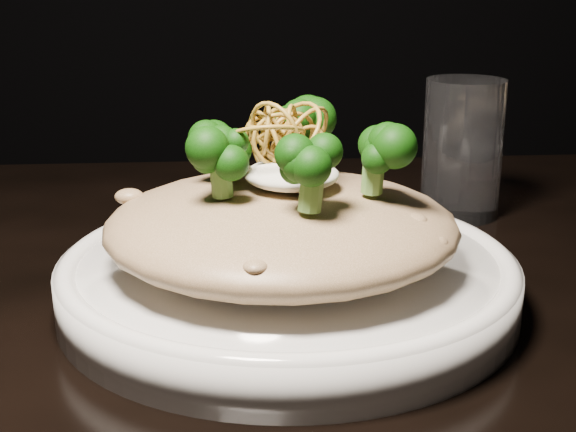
% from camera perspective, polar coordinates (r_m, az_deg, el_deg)
% --- Properties ---
extents(plate, '(0.27, 0.27, 0.03)m').
position_cam_1_polar(plate, '(0.48, -0.00, -4.60)').
color(plate, silver).
rests_on(plate, table).
extents(risotto, '(0.21, 0.21, 0.05)m').
position_cam_1_polar(risotto, '(0.47, -0.46, -0.66)').
color(risotto, brown).
rests_on(risotto, plate).
extents(broccoli, '(0.13, 0.13, 0.05)m').
position_cam_1_polar(broccoli, '(0.46, -0.06, 5.00)').
color(broccoli, black).
rests_on(broccoli, risotto).
extents(cheese, '(0.05, 0.05, 0.02)m').
position_cam_1_polar(cheese, '(0.46, 0.27, 2.97)').
color(cheese, white).
rests_on(cheese, risotto).
extents(shallots, '(0.05, 0.05, 0.03)m').
position_cam_1_polar(shallots, '(0.46, -0.45, 5.99)').
color(shallots, brown).
rests_on(shallots, cheese).
extents(drinking_glass, '(0.07, 0.07, 0.11)m').
position_cam_1_polar(drinking_glass, '(0.66, 12.29, 4.70)').
color(drinking_glass, silver).
rests_on(drinking_glass, table).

